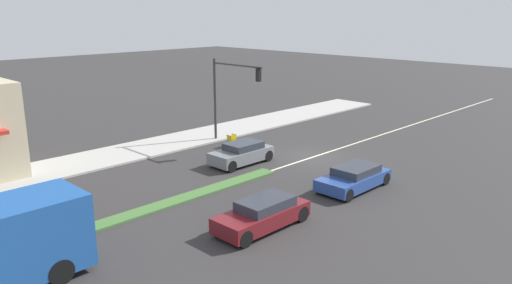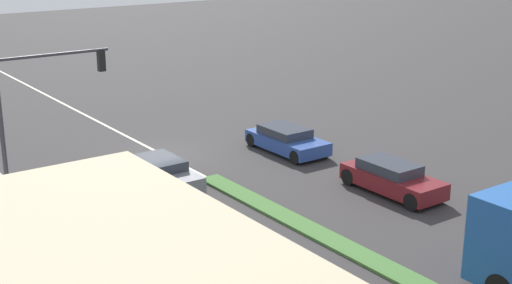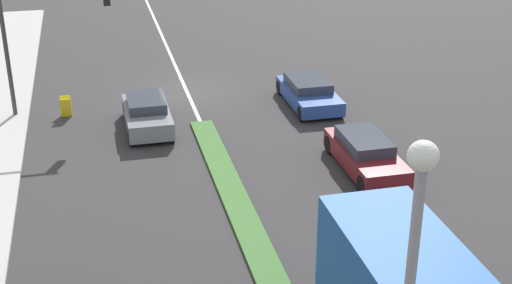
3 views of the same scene
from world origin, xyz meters
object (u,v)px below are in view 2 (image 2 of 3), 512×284
object	(u,v)px
warning_aframe_sign	(64,180)
suv_grey	(162,174)
coupe_blue	(287,140)
traffic_signal_main	(36,96)
sedan_maroon	(392,178)

from	to	relation	value
warning_aframe_sign	suv_grey	bearing A→B (deg)	146.12
coupe_blue	traffic_signal_main	bearing A→B (deg)	-8.02
traffic_signal_main	suv_grey	distance (m)	5.74
traffic_signal_main	sedan_maroon	distance (m)	14.27
sedan_maroon	suv_grey	xyz separation A→B (m)	(7.20, -5.70, 0.01)
warning_aframe_sign	suv_grey	distance (m)	3.91
sedan_maroon	suv_grey	size ratio (longest dim) A/B	1.11
warning_aframe_sign	sedan_maroon	bearing A→B (deg)	142.97
suv_grey	warning_aframe_sign	bearing A→B (deg)	-33.88
sedan_maroon	suv_grey	bearing A→B (deg)	-38.37
traffic_signal_main	sedan_maroon	size ratio (longest dim) A/B	1.29
traffic_signal_main	coupe_blue	distance (m)	11.72
traffic_signal_main	coupe_blue	xyz separation A→B (m)	(-11.12, 1.57, -3.32)
warning_aframe_sign	coupe_blue	xyz separation A→B (m)	(-10.44, 1.13, 0.15)
traffic_signal_main	coupe_blue	world-z (taller)	traffic_signal_main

